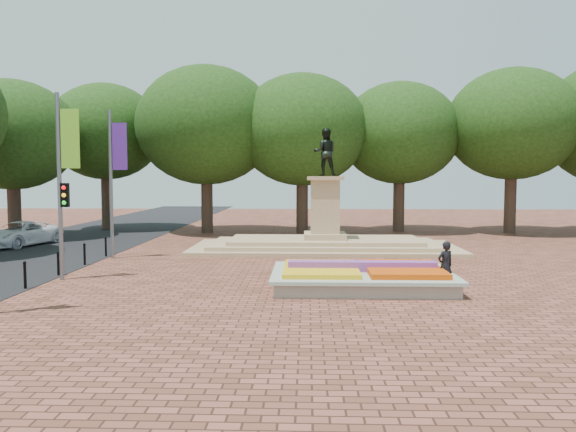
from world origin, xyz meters
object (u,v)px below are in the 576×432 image
at_px(monument, 325,233).
at_px(van, 20,234).
at_px(pedestrian, 445,265).
at_px(flower_bed, 362,276).

distance_m(monument, van, 17.01).
bearing_deg(van, monument, 10.53).
bearing_deg(pedestrian, van, -52.17).
xyz_separation_m(flower_bed, van, (-18.01, 10.95, 0.31)).
bearing_deg(van, pedestrian, -14.69).
relative_size(monument, pedestrian, 8.39).
relative_size(monument, van, 2.84).
bearing_deg(flower_bed, van, 148.70).
xyz_separation_m(monument, pedestrian, (3.84, -10.32, -0.05)).
relative_size(flower_bed, monument, 0.45).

